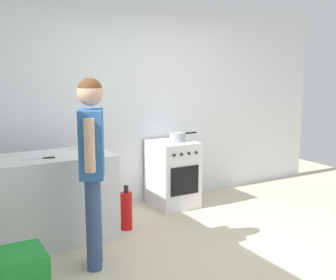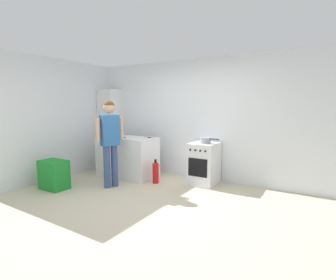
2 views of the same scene
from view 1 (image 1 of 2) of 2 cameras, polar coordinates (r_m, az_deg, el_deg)
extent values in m
plane|color=beige|center=(4.20, 7.57, -15.36)|extent=(8.00, 8.00, 0.00)
cube|color=silver|center=(5.50, -4.50, 4.72)|extent=(6.00, 0.10, 2.60)
cube|color=silver|center=(4.52, -15.98, -7.69)|extent=(1.30, 0.70, 0.90)
cube|color=silver|center=(5.48, 0.60, -4.55)|extent=(0.53, 0.60, 0.85)
cube|color=black|center=(5.24, 2.29, -5.52)|extent=(0.40, 0.01, 0.36)
cylinder|color=black|center=(5.23, 0.14, -0.52)|extent=(0.17, 0.17, 0.01)
cylinder|color=black|center=(5.36, 2.36, -0.29)|extent=(0.17, 0.17, 0.01)
cylinder|color=black|center=(5.44, -1.11, -0.13)|extent=(0.17, 0.17, 0.01)
cylinder|color=black|center=(5.56, 1.05, 0.07)|extent=(0.17, 0.17, 0.01)
cylinder|color=black|center=(5.07, 0.84, -2.07)|extent=(0.04, 0.02, 0.04)
cylinder|color=black|center=(5.12, 1.87, -1.95)|extent=(0.04, 0.02, 0.04)
cylinder|color=black|center=(5.18, 2.87, -1.83)|extent=(0.04, 0.02, 0.04)
cylinder|color=black|center=(5.23, 3.85, -1.72)|extent=(0.04, 0.02, 0.04)
cylinder|color=gray|center=(5.37, 1.29, 0.39)|extent=(0.21, 0.21, 0.11)
cylinder|color=black|center=(5.46, 3.04, 0.97)|extent=(0.18, 0.02, 0.02)
cube|color=silver|center=(4.71, -12.66, -1.18)|extent=(0.14, 0.08, 0.01)
cube|color=black|center=(4.71, -11.14, -1.10)|extent=(0.11, 0.06, 0.01)
cube|color=silver|center=(4.28, -17.89, -2.49)|extent=(0.20, 0.06, 0.01)
cube|color=black|center=(4.29, -15.83, -2.31)|extent=(0.11, 0.04, 0.01)
cylinder|color=#384C7A|center=(3.81, -10.08, -11.26)|extent=(0.13, 0.13, 0.83)
cylinder|color=#384C7A|center=(3.96, -9.93, -10.44)|extent=(0.13, 0.13, 0.83)
cube|color=#2D609E|center=(3.70, -10.32, -0.46)|extent=(0.32, 0.39, 0.59)
cylinder|color=tan|center=(3.46, -10.59, -0.74)|extent=(0.09, 0.09, 0.44)
cylinder|color=tan|center=(3.93, -10.10, 0.50)|extent=(0.09, 0.09, 0.44)
sphere|color=tan|center=(3.65, -10.53, 6.32)|extent=(0.23, 0.23, 0.23)
sphere|color=brown|center=(3.65, -10.54, 6.63)|extent=(0.21, 0.21, 0.21)
cylinder|color=red|center=(4.75, -5.66, -9.54)|extent=(0.13, 0.13, 0.42)
cylinder|color=black|center=(4.68, -5.71, -6.64)|extent=(0.05, 0.05, 0.08)
cube|color=#1E842D|center=(3.11, -21.20, -16.69)|extent=(0.52, 0.36, 0.28)
camera|label=2|loc=(4.77, 63.79, 2.30)|focal=28.00mm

